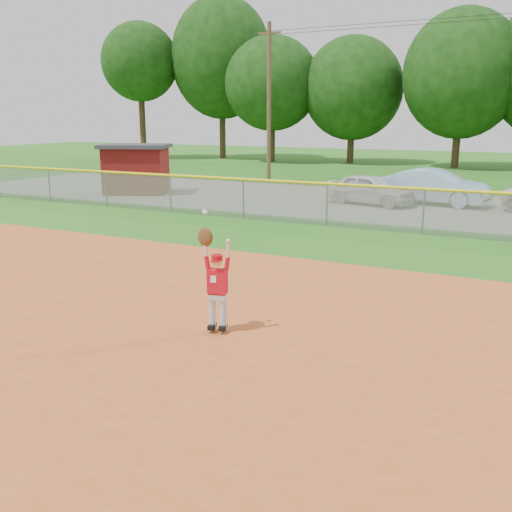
{
  "coord_description": "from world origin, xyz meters",
  "views": [
    {
      "loc": [
        6.73,
        -8.92,
        3.75
      ],
      "look_at": [
        1.83,
        0.81,
        1.1
      ],
      "focal_mm": 40.0,
      "sensor_mm": 36.0,
      "label": 1
    }
  ],
  "objects_px": {
    "car_white_a": "(370,189)",
    "ballplayer": "(216,280)",
    "utility_shed": "(136,169)",
    "car_blue": "(434,187)"
  },
  "relations": [
    {
      "from": "car_white_a",
      "to": "ballplayer",
      "type": "distance_m",
      "value": 16.39
    },
    {
      "from": "car_white_a",
      "to": "utility_shed",
      "type": "xyz_separation_m",
      "value": [
        -11.54,
        -1.55,
        0.56
      ]
    },
    {
      "from": "car_white_a",
      "to": "car_blue",
      "type": "xyz_separation_m",
      "value": [
        2.5,
        1.33,
        0.1
      ]
    },
    {
      "from": "car_blue",
      "to": "ballplayer",
      "type": "relative_size",
      "value": 2.18
    },
    {
      "from": "car_white_a",
      "to": "ballplayer",
      "type": "xyz_separation_m",
      "value": [
        1.81,
        -16.29,
        0.31
      ]
    },
    {
      "from": "utility_shed",
      "to": "car_white_a",
      "type": "bearing_deg",
      "value": 7.67
    },
    {
      "from": "car_blue",
      "to": "utility_shed",
      "type": "distance_m",
      "value": 14.34
    },
    {
      "from": "car_blue",
      "to": "ballplayer",
      "type": "xyz_separation_m",
      "value": [
        -0.69,
        -17.62,
        0.21
      ]
    },
    {
      "from": "car_blue",
      "to": "ballplayer",
      "type": "height_order",
      "value": "ballplayer"
    },
    {
      "from": "utility_shed",
      "to": "ballplayer",
      "type": "bearing_deg",
      "value": -47.82
    }
  ]
}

